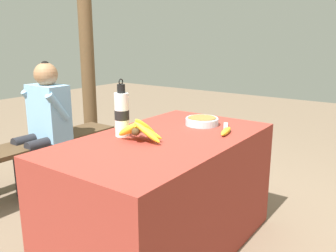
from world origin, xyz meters
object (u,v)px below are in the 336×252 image
serving_bowl (202,121)px  water_bottle (122,113)px  support_post_far (86,40)px  seated_vendor (44,118)px  banana_bunch_ripe (140,130)px  loose_banana_front (226,131)px  wooden_bench (15,155)px  knife (226,128)px

serving_bowl → water_bottle: (-0.51, 0.24, 0.11)m
serving_bowl → support_post_far: size_ratio=0.09×
seated_vendor → support_post_far: size_ratio=0.44×
banana_bunch_ripe → seated_vendor: bearing=78.5°
loose_banana_front → banana_bunch_ripe: bearing=142.4°
seated_vendor → loose_banana_front: bearing=96.3°
water_bottle → wooden_bench: water_bottle is taller
banana_bunch_ripe → seated_vendor: seated_vendor is taller
knife → support_post_far: 1.99m
serving_bowl → loose_banana_front: size_ratio=1.21×
loose_banana_front → seated_vendor: bearing=95.9°
water_bottle → loose_banana_front: (0.39, -0.48, -0.12)m
banana_bunch_ripe → seated_vendor: (0.25, 1.24, -0.14)m
loose_banana_front → water_bottle: bearing=129.3°
knife → seated_vendor: seated_vendor is taller
loose_banana_front → wooden_bench: (-0.43, 1.60, -0.35)m
water_bottle → wooden_bench: bearing=92.0°
loose_banana_front → seated_vendor: seated_vendor is taller
banana_bunch_ripe → wooden_bench: 1.34m
serving_bowl → knife: bearing=-95.8°
banana_bunch_ripe → knife: banana_bunch_ripe is taller
banana_bunch_ripe → support_post_far: size_ratio=0.12×
banana_bunch_ripe → water_bottle: (0.03, 0.16, 0.07)m
knife → support_post_far: size_ratio=0.09×
wooden_bench → support_post_far: support_post_far is taller
wooden_bench → seated_vendor: size_ratio=1.72×
banana_bunch_ripe → water_bottle: water_bottle is taller
knife → wooden_bench: (-0.53, 1.55, -0.34)m
seated_vendor → banana_bunch_ripe: bearing=78.8°
banana_bunch_ripe → water_bottle: bearing=81.0°
loose_banana_front → knife: loose_banana_front is taller
water_bottle → support_post_far: size_ratio=0.14×
water_bottle → wooden_bench: size_ratio=0.18×
seated_vendor → wooden_bench: bearing=-6.4°
banana_bunch_ripe → loose_banana_front: banana_bunch_ripe is taller
knife → seated_vendor: 1.54m
banana_bunch_ripe → loose_banana_front: bearing=-37.6°
banana_bunch_ripe → loose_banana_front: size_ratio=1.62×
serving_bowl → loose_banana_front: (-0.12, -0.24, -0.01)m
banana_bunch_ripe → seated_vendor: size_ratio=0.27×
banana_bunch_ripe → wooden_bench: bearing=90.6°
serving_bowl → water_bottle: water_bottle is taller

